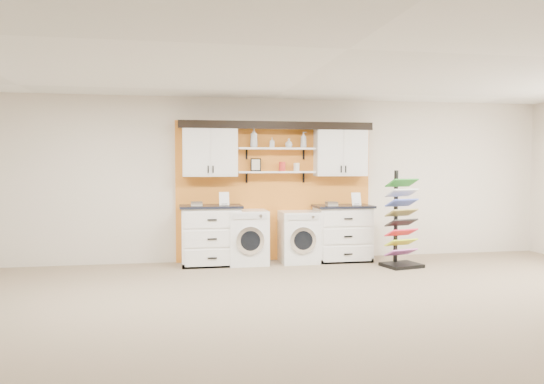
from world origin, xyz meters
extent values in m
plane|color=#89715C|center=(0.00, 0.00, 0.00)|extent=(10.00, 10.00, 0.00)
plane|color=white|center=(0.00, 0.00, 2.80)|extent=(10.00, 10.00, 0.00)
plane|color=beige|center=(0.00, 4.00, 1.40)|extent=(10.00, 0.00, 10.00)
cube|color=orange|center=(0.00, 3.96, 1.20)|extent=(3.40, 0.07, 2.40)
cube|color=white|center=(-1.13, 3.80, 1.88)|extent=(0.90, 0.34, 0.84)
cube|color=white|center=(-1.35, 3.62, 1.88)|extent=(0.42, 0.01, 0.78)
cube|color=white|center=(-0.91, 3.62, 1.88)|extent=(0.42, 0.01, 0.78)
cube|color=white|center=(1.13, 3.80, 1.88)|extent=(0.90, 0.34, 0.84)
cube|color=white|center=(0.91, 3.62, 1.88)|extent=(0.42, 0.01, 0.78)
cube|color=white|center=(1.35, 3.62, 1.88)|extent=(0.42, 0.01, 0.78)
cube|color=white|center=(0.00, 3.80, 1.53)|extent=(1.32, 0.28, 0.03)
cube|color=white|center=(0.00, 3.80, 1.93)|extent=(1.32, 0.28, 0.03)
cube|color=black|center=(0.00, 3.82, 2.33)|extent=(3.30, 0.40, 0.10)
cube|color=black|center=(0.00, 3.63, 2.27)|extent=(3.30, 0.04, 0.04)
cube|color=black|center=(-0.35, 3.85, 1.66)|extent=(0.18, 0.02, 0.22)
cube|color=beige|center=(-0.35, 3.84, 1.66)|extent=(0.14, 0.01, 0.18)
cylinder|color=red|center=(0.10, 3.80, 1.62)|extent=(0.11, 0.11, 0.16)
cylinder|color=silver|center=(0.35, 3.80, 1.61)|extent=(0.10, 0.10, 0.14)
cube|color=white|center=(-1.13, 3.65, 0.48)|extent=(0.95, 0.60, 0.95)
cube|color=black|center=(-1.13, 3.38, 0.04)|extent=(0.95, 0.06, 0.07)
cube|color=black|center=(-1.13, 3.65, 0.97)|extent=(1.01, 0.66, 0.04)
cube|color=white|center=(-1.13, 3.34, 0.78)|extent=(0.87, 0.02, 0.26)
cube|color=white|center=(-1.13, 3.34, 0.48)|extent=(0.87, 0.02, 0.26)
cube|color=white|center=(-1.13, 3.34, 0.17)|extent=(0.87, 0.02, 0.26)
cube|color=white|center=(1.13, 3.65, 0.46)|extent=(0.92, 0.60, 0.92)
cube|color=black|center=(1.13, 3.38, 0.04)|extent=(0.92, 0.06, 0.07)
cube|color=black|center=(1.13, 3.65, 0.94)|extent=(0.98, 0.66, 0.04)
cube|color=white|center=(1.13, 3.34, 0.76)|extent=(0.84, 0.02, 0.26)
cube|color=white|center=(1.13, 3.34, 0.46)|extent=(0.84, 0.02, 0.26)
cube|color=white|center=(1.13, 3.34, 0.16)|extent=(0.84, 0.02, 0.26)
cube|color=white|center=(-0.52, 3.65, 0.45)|extent=(0.64, 0.66, 0.90)
cube|color=silver|center=(-0.52, 3.31, 0.83)|extent=(0.55, 0.02, 0.09)
cylinder|color=silver|center=(-0.52, 3.31, 0.44)|extent=(0.45, 0.05, 0.45)
cylinder|color=black|center=(-0.52, 3.29, 0.44)|extent=(0.32, 0.03, 0.32)
cube|color=white|center=(0.35, 3.65, 0.43)|extent=(0.62, 0.66, 0.87)
cube|color=silver|center=(0.35, 3.31, 0.80)|extent=(0.53, 0.02, 0.09)
cylinder|color=silver|center=(0.35, 3.31, 0.42)|extent=(0.44, 0.05, 0.44)
cylinder|color=black|center=(0.35, 3.29, 0.42)|extent=(0.31, 0.03, 0.31)
cube|color=black|center=(1.90, 2.93, 0.03)|extent=(0.66, 0.59, 0.06)
cube|color=black|center=(1.86, 3.09, 0.81)|extent=(0.06, 0.06, 1.52)
cube|color=#C658BB|center=(1.90, 2.94, 0.24)|extent=(0.52, 0.36, 0.14)
cube|color=#BAE117|center=(1.90, 2.94, 0.40)|extent=(0.52, 0.36, 0.14)
cube|color=#F31C3B|center=(1.90, 2.94, 0.56)|extent=(0.52, 0.36, 0.14)
cube|color=black|center=(1.90, 2.94, 0.72)|extent=(0.52, 0.36, 0.14)
cube|color=olive|center=(1.90, 2.94, 0.88)|extent=(0.52, 0.36, 0.14)
cube|color=blue|center=(1.90, 2.94, 1.04)|extent=(0.52, 0.36, 0.14)
cube|color=silver|center=(1.90, 2.94, 1.20)|extent=(0.52, 0.36, 0.14)
cube|color=#207721|center=(1.90, 2.94, 1.36)|extent=(0.52, 0.36, 0.14)
imported|color=silver|center=(-0.39, 3.80, 2.11)|extent=(0.15, 0.15, 0.33)
imported|color=silver|center=(-0.08, 3.80, 2.03)|extent=(0.09, 0.10, 0.18)
imported|color=silver|center=(0.21, 3.80, 2.02)|extent=(0.17, 0.17, 0.16)
imported|color=silver|center=(0.47, 3.80, 2.08)|extent=(0.13, 0.13, 0.27)
camera|label=1|loc=(-1.69, -5.07, 1.66)|focal=35.00mm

